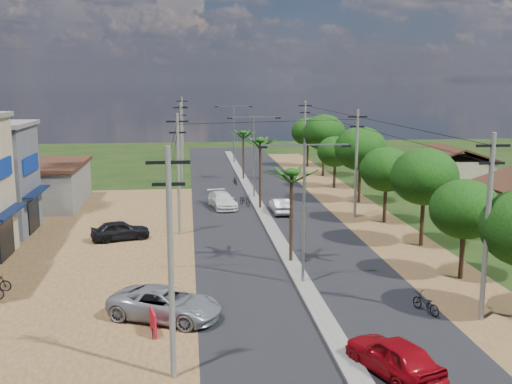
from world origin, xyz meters
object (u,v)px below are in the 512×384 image
(car_white_far, at_px, (222,201))
(roadside_sign, at_px, (153,323))
(car_silver_mid, at_px, (280,206))
(car_parked_silver, at_px, (165,304))
(car_parked_dark, at_px, (120,231))
(moto_rider_east, at_px, (426,304))
(car_red_near, at_px, (394,357))

(car_white_far, distance_m, roadside_sign, 27.22)
(car_silver_mid, xyz_separation_m, car_parked_silver, (-9.00, -22.36, 0.10))
(car_parked_dark, xyz_separation_m, roadside_sign, (3.22, -16.69, -0.14))
(car_parked_dark, bearing_deg, moto_rider_east, -149.88)
(car_silver_mid, height_order, car_parked_silver, car_parked_silver)
(car_red_near, height_order, car_white_far, car_red_near)
(car_parked_silver, bearing_deg, car_red_near, -101.21)
(car_red_near, distance_m, car_parked_silver, 11.15)
(roadside_sign, bearing_deg, car_parked_dark, 88.24)
(car_white_far, bearing_deg, moto_rider_east, -82.72)
(car_red_near, xyz_separation_m, car_silver_mid, (0.00, 28.94, -0.10))
(car_silver_mid, height_order, moto_rider_east, car_silver_mid)
(car_red_near, bearing_deg, car_silver_mid, -111.27)
(car_red_near, distance_m, roadside_sign, 10.69)
(car_parked_dark, relative_size, moto_rider_east, 2.22)
(car_parked_silver, relative_size, car_parked_dark, 1.32)
(car_parked_dark, bearing_deg, car_silver_mid, -76.16)
(car_red_near, xyz_separation_m, roadside_sign, (-9.50, 4.90, -0.20))
(car_parked_silver, xyz_separation_m, car_parked_dark, (-3.72, 15.01, -0.05))
(car_white_far, relative_size, car_parked_dark, 1.16)
(car_white_far, xyz_separation_m, car_parked_dark, (-7.90, -10.12, 0.01))
(car_white_far, height_order, moto_rider_east, car_white_far)
(car_silver_mid, bearing_deg, car_parked_silver, 66.72)
(car_parked_silver, relative_size, roadside_sign, 4.06)
(car_parked_silver, bearing_deg, car_silver_mid, 3.04)
(roadside_sign, bearing_deg, moto_rider_east, -8.39)
(car_silver_mid, distance_m, roadside_sign, 25.85)
(car_silver_mid, bearing_deg, car_white_far, -31.26)
(car_red_near, height_order, roadside_sign, car_red_near)
(car_parked_silver, xyz_separation_m, roadside_sign, (-0.50, -1.68, -0.20))
(car_red_near, bearing_deg, car_white_far, -102.62)
(car_red_near, relative_size, roadside_sign, 3.32)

